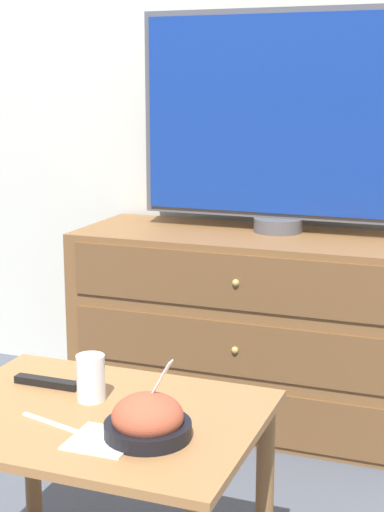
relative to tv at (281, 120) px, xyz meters
The scene contains 10 objects.
ground_plane 1.11m from the tv, 118.75° to the left, with size 12.00×12.00×0.00m, color #474C56.
wall_back 0.32m from the tv, 115.87° to the left, with size 12.00×0.05×2.60m.
dresser 0.74m from the tv, 123.69° to the right, with size 1.28×0.50×0.69m.
tv is the anchor object (origin of this frame).
coffee_table 1.41m from the tv, 94.13° to the right, with size 0.73×0.55×0.50m.
takeout_bowl 1.42m from the tv, 87.07° to the right, with size 0.18×0.18×0.16m.
drink_cup 1.30m from the tv, 96.43° to the right, with size 0.07×0.07×0.11m.
napkin 1.48m from the tv, 90.51° to the right, with size 0.13×0.13×0.00m.
knife 1.46m from the tv, 96.31° to the right, with size 0.17×0.06×0.00m.
remote_control 1.31m from the tv, 103.46° to the right, with size 0.17×0.03×0.02m.
Camera 1 is at (0.78, -2.87, 1.21)m, focal length 55.00 mm.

